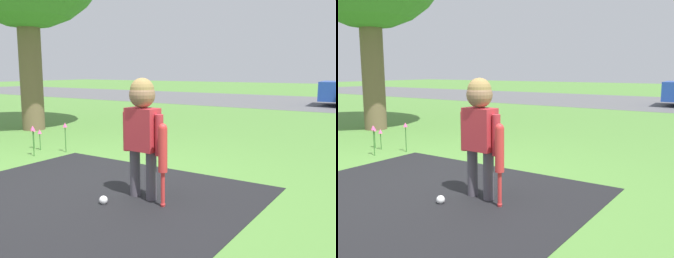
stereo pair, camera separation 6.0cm
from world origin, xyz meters
TOP-DOWN VIEW (x-y plane):
  - ground_plane at (0.00, 0.00)m, footprint 60.00×60.00m
  - street_strip at (0.00, 10.94)m, footprint 40.00×6.00m
  - child at (0.84, 0.06)m, footprint 0.42×0.22m
  - baseball_bat at (1.11, -0.03)m, footprint 0.07×0.07m
  - sports_ball at (0.65, -0.24)m, footprint 0.07×0.07m
  - flower_bed at (-1.41, 0.83)m, footprint 0.62×0.44m

SIDE VIEW (x-z plane):
  - ground_plane at x=0.00m, z-range 0.00..0.00m
  - street_strip at x=0.00m, z-range 0.00..0.01m
  - sports_ball at x=0.65m, z-range 0.00..0.07m
  - flower_bed at x=-1.41m, z-range 0.09..0.50m
  - baseball_bat at x=1.11m, z-range 0.10..0.79m
  - child at x=0.84m, z-range 0.15..1.20m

